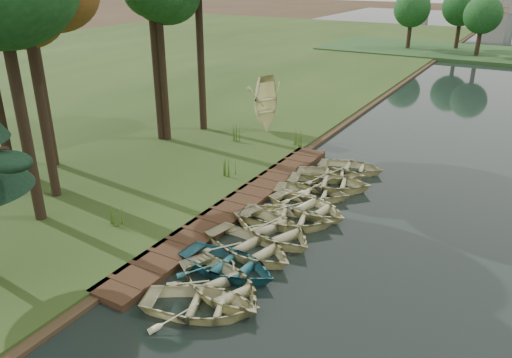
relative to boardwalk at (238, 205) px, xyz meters
The scene contains 19 objects.
ground 1.61m from the boardwalk, ahead, with size 300.00×300.00×0.00m, color #3D2F1D.
boardwalk is the anchor object (origin of this frame).
rowboat_0 7.36m from the boardwalk, 67.13° to the right, with size 2.62×3.67×0.76m, color beige.
rowboat_1 6.33m from the boardwalk, 63.29° to the right, with size 2.76×3.86×0.80m, color beige.
rowboat_2 5.11m from the boardwalk, 62.15° to the right, with size 2.64×3.70×0.77m, color teal.
rowboat_3 3.94m from the boardwalk, 52.27° to the right, with size 2.75×3.85×0.80m, color beige.
rowboat_4 2.99m from the boardwalk, 30.59° to the right, with size 2.85×3.99×0.83m, color beige.
rowboat_5 2.63m from the boardwalk, ahead, with size 2.75×3.85×0.80m, color beige.
rowboat_6 3.09m from the boardwalk, 19.76° to the left, with size 2.68×3.76×0.78m, color beige.
rowboat_7 3.52m from the boardwalk, 46.22° to the left, with size 2.47×3.45×0.72m, color beige.
rowboat_8 4.74m from the boardwalk, 54.77° to the left, with size 2.84×3.98×0.82m, color beige.
rowboat_9 5.54m from the boardwalk, 65.19° to the left, with size 2.43×3.41×0.71m, color beige.
rowboat_10 7.04m from the boardwalk, 65.93° to the left, with size 2.39×3.35×0.69m, color beige.
stored_rowboat 10.57m from the boardwalk, 112.32° to the left, with size 2.51×3.52×0.73m, color beige.
tree_2 11.69m from the boardwalk, 155.42° to the right, with size 3.65×3.65×9.73m.
reeds_0 5.28m from the boardwalk, 126.94° to the right, with size 0.60×0.60×0.91m, color #3F661E.
reeds_1 3.26m from the boardwalk, 129.62° to the left, with size 0.60×0.60×0.96m, color #3F661E.
reeds_2 8.50m from the boardwalk, 122.47° to the left, with size 0.60×0.60×1.10m, color #3F661E.
reeds_3 8.22m from the boardwalk, 97.01° to the left, with size 0.60×0.60×0.94m, color #3F661E.
Camera 1 is at (8.97, -16.80, 9.82)m, focal length 35.00 mm.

